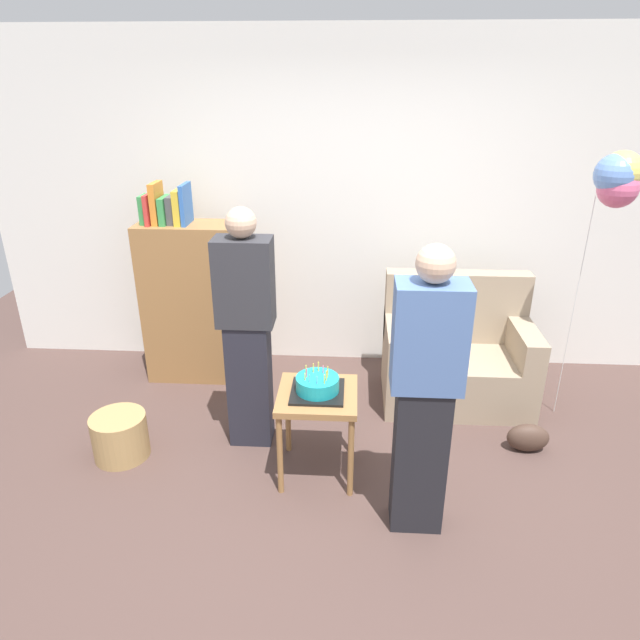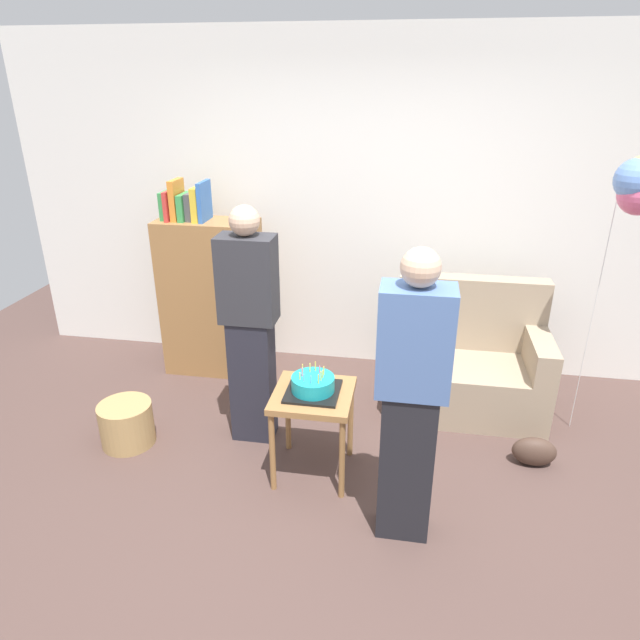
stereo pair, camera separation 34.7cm
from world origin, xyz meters
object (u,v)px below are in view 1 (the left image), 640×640
(balloon_bunch, at_px, (618,178))
(handbag, at_px, (528,438))
(side_table, at_px, (317,405))
(birthday_cake, at_px, (317,385))
(bookshelf, at_px, (194,299))
(person_holding_cake, at_px, (425,395))
(wicker_basket, at_px, (120,436))
(person_blowing_candles, at_px, (247,330))
(couch, at_px, (456,358))

(balloon_bunch, bearing_deg, handbag, -135.34)
(side_table, relative_size, birthday_cake, 1.81)
(bookshelf, bearing_deg, birthday_cake, -48.63)
(person_holding_cake, bearing_deg, wicker_basket, 9.67)
(person_holding_cake, bearing_deg, balloon_bunch, -113.49)
(bookshelf, xyz_separation_m, handbag, (2.48, -0.92, -0.58))
(handbag, bearing_deg, bookshelf, 159.63)
(person_blowing_candles, bearing_deg, handbag, 13.39)
(bookshelf, height_order, side_table, bookshelf)
(couch, distance_m, person_holding_cake, 1.54)
(couch, xyz_separation_m, bookshelf, (-2.09, 0.23, 0.34))
(wicker_basket, bearing_deg, balloon_bunch, 11.55)
(side_table, distance_m, person_blowing_candles, 0.67)
(side_table, relative_size, wicker_basket, 1.61)
(bookshelf, relative_size, birthday_cake, 5.03)
(birthday_cake, bearing_deg, person_holding_cake, -35.20)
(wicker_basket, relative_size, handbag, 1.29)
(bookshelf, relative_size, person_blowing_candles, 0.99)
(bookshelf, distance_m, balloon_bunch, 3.14)
(side_table, height_order, person_holding_cake, person_holding_cake)
(couch, height_order, balloon_bunch, balloon_bunch)
(birthday_cake, distance_m, person_blowing_candles, 0.61)
(person_blowing_candles, distance_m, balloon_bunch, 2.51)
(handbag, bearing_deg, person_holding_cake, -139.02)
(bookshelf, relative_size, person_holding_cake, 0.99)
(wicker_basket, bearing_deg, handbag, 4.68)
(birthday_cake, height_order, handbag, birthday_cake)
(person_holding_cake, height_order, wicker_basket, person_holding_cake)
(handbag, height_order, balloon_bunch, balloon_bunch)
(person_blowing_candles, xyz_separation_m, person_holding_cake, (1.06, -0.74, 0.00))
(bookshelf, height_order, balloon_bunch, balloon_bunch)
(couch, height_order, birthday_cake, couch)
(couch, distance_m, side_table, 1.42)
(person_holding_cake, relative_size, wicker_basket, 4.53)
(birthday_cake, distance_m, person_holding_cake, 0.74)
(side_table, bearing_deg, wicker_basket, 176.37)
(side_table, height_order, wicker_basket, side_table)
(wicker_basket, distance_m, handbag, 2.72)
(couch, relative_size, side_table, 1.90)
(couch, distance_m, balloon_bunch, 1.66)
(person_blowing_candles, height_order, person_holding_cake, same)
(side_table, relative_size, handbag, 2.07)
(bookshelf, bearing_deg, couch, -6.43)
(bookshelf, bearing_deg, person_blowing_candles, -56.12)
(handbag, distance_m, balloon_bunch, 1.76)
(couch, bearing_deg, side_table, -135.41)
(birthday_cake, height_order, person_blowing_candles, person_blowing_candles)
(handbag, xyz_separation_m, balloon_bunch, (0.42, 0.42, 1.65))
(birthday_cake, bearing_deg, side_table, -13.64)
(side_table, bearing_deg, couch, 44.59)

